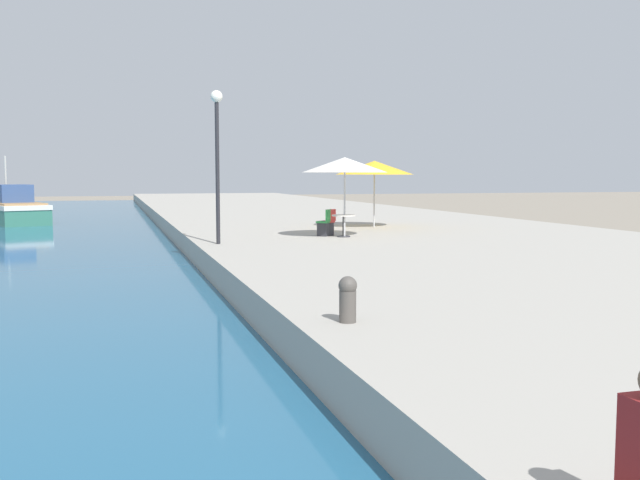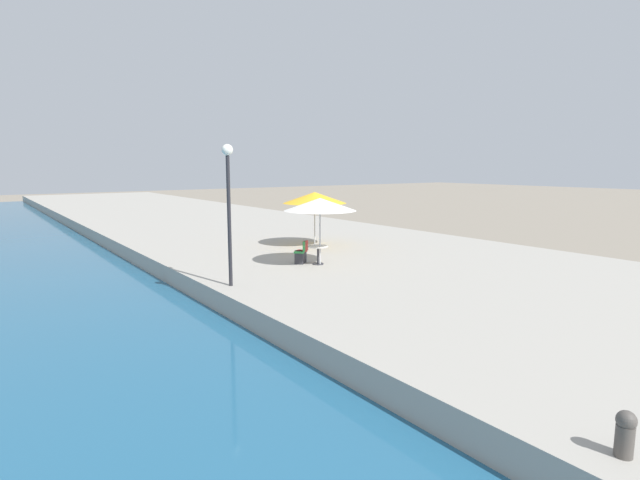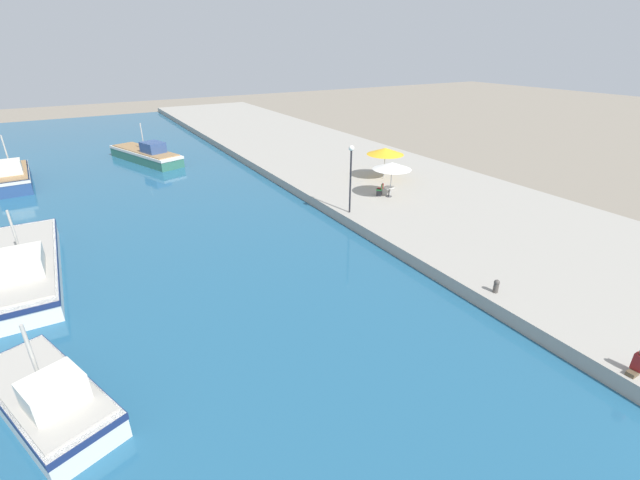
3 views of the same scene
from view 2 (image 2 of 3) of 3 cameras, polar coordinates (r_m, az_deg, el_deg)
name	(u,v)px [view 2 (image 2 of 3)]	position (r m, az deg, el deg)	size (l,w,h in m)	color
quay_promenade	(233,231)	(33.14, -9.87, 1.02)	(16.00, 90.00, 0.73)	#A39E93
cafe_umbrella_pink	(320,204)	(19.37, 0.00, 4.09)	(2.83, 2.83, 2.65)	#B7B7B7
cafe_umbrella_white	(315,198)	(24.15, -0.62, 4.86)	(3.08, 3.08, 2.62)	#B7B7B7
cafe_table	(318,251)	(19.75, -0.23, -1.27)	(0.80, 0.80, 0.74)	#333338
cafe_chair_left	(302,255)	(20.08, -2.12, -1.72)	(0.57, 0.58, 0.91)	#2D2D33
cafe_chair_right	(300,256)	(19.90, -2.29, -1.82)	(0.59, 0.59, 0.91)	#2D2D33
mooring_bollard	(625,432)	(8.27, 31.52, -18.23)	(0.26, 0.26, 0.65)	#4C4742
lamppost	(228,191)	(16.19, -10.42, 5.54)	(0.36, 0.36, 4.56)	#232328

